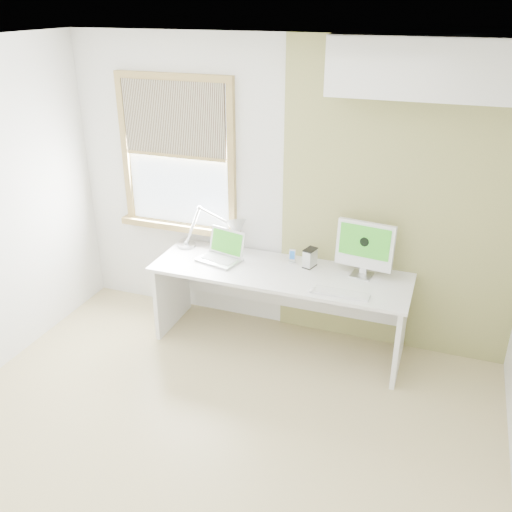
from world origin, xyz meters
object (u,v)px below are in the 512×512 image
at_px(desk_lamp, 227,230).
at_px(laptop, 222,252).
at_px(imac, 365,246).
at_px(desk, 282,288).
at_px(external_drive, 310,258).

bearing_deg(desk_lamp, laptop, -83.97).
bearing_deg(imac, desk_lamp, 178.42).
relative_size(desk_lamp, laptop, 1.76).
relative_size(desk, desk_lamp, 2.99).
bearing_deg(external_drive, laptop, -171.67).
height_order(laptop, imac, imac).
relative_size(desk, imac, 4.55).
bearing_deg(desk_lamp, external_drive, -2.22).
height_order(desk, desk_lamp, desk_lamp).
relative_size(laptop, imac, 0.86).
relative_size(desk_lamp, external_drive, 4.43).
bearing_deg(laptop, desk_lamp, 96.03).
relative_size(desk_lamp, imac, 1.52).
bearing_deg(laptop, imac, 5.07).
xyz_separation_m(desk, desk_lamp, (-0.57, 0.14, 0.41)).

